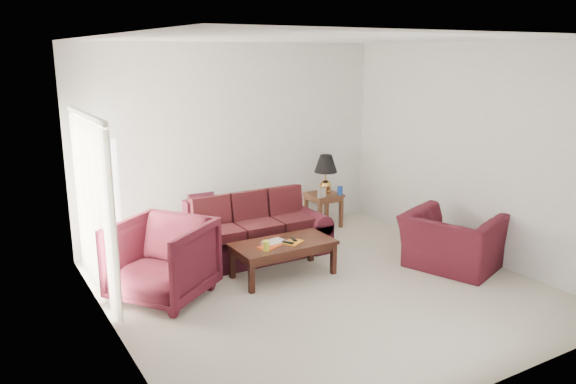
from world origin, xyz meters
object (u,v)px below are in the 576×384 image
Objects in this scene: floor_lamp at (111,204)px; coffee_table at (283,259)px; end_table at (323,210)px; armchair_left at (162,260)px; armchair_right at (452,241)px; sofa at (255,228)px.

floor_lamp is 1.34× the size of coffee_table.
end_table is 0.43× the size of coffee_table.
armchair_left is 3.81m from armchair_right.
end_table is at bearing 1.28° from floor_lamp.
armchair_right is 0.89× the size of coffee_table.
coffee_table is (-2.09, 0.92, -0.15)m from armchair_right.
armchair_right is (3.90, -2.38, -0.51)m from floor_lamp.
sofa reaches higher than end_table.
coffee_table is (1.81, -1.46, -0.66)m from floor_lamp.
end_table is 3.55m from armchair_left.
armchair_left is (-3.25, -1.41, 0.20)m from end_table.
armchair_right is (3.66, -1.05, -0.10)m from armchair_left.
floor_lamp is 1.68× the size of armchair_left.
armchair_left is (0.24, -1.33, -0.41)m from floor_lamp.
floor_lamp reaches higher than armchair_right.
end_table is 0.32× the size of floor_lamp.
end_table is 3.54m from floor_lamp.
floor_lamp is at bearing 162.38° from sofa.
sofa is 1.99m from floor_lamp.
sofa is 1.83m from end_table.
floor_lamp is 4.60m from armchair_right.
armchair_right is at bearing -28.40° from coffee_table.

